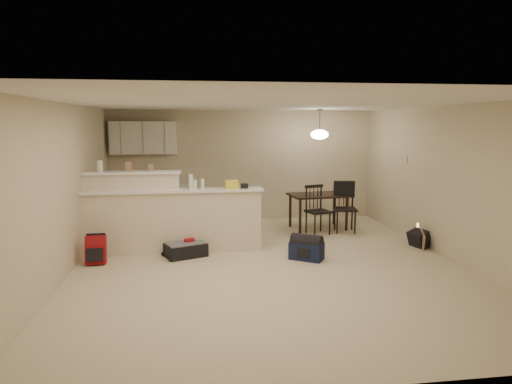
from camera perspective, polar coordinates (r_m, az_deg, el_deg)
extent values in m
plane|color=beige|center=(7.31, 1.55, -8.96)|extent=(7.00, 7.00, 0.00)
plane|color=white|center=(6.98, 1.64, 11.01)|extent=(7.00, 7.00, 0.00)
cube|color=beige|center=(10.49, -1.58, 3.33)|extent=(6.00, 0.02, 2.50)
cube|color=beige|center=(3.70, 10.68, -6.44)|extent=(6.00, 0.02, 2.50)
cube|color=beige|center=(7.18, -22.72, 0.29)|extent=(0.02, 7.00, 2.50)
cube|color=beige|center=(8.10, 23.03, 1.12)|extent=(0.02, 7.00, 2.50)
cube|color=beige|center=(7.96, -10.25, -3.73)|extent=(3.00, 0.28, 1.05)
cube|color=white|center=(7.87, -10.35, 0.15)|extent=(3.08, 0.38, 0.04)
cube|color=beige|center=(8.21, -15.11, -2.46)|extent=(1.60, 0.24, 1.35)
cube|color=white|center=(8.11, -15.30, 2.37)|extent=(1.68, 0.34, 0.04)
cube|color=white|center=(10.26, -13.87, 6.61)|extent=(1.40, 0.34, 0.70)
cube|color=white|center=(10.25, -12.54, -1.50)|extent=(1.80, 0.60, 0.90)
cube|color=beige|center=(9.42, 18.21, 3.85)|extent=(0.02, 0.12, 0.12)
cylinder|color=silver|center=(8.18, -18.96, 3.10)|extent=(0.10, 0.10, 0.20)
cube|color=#94724C|center=(8.11, -15.64, 3.06)|extent=(0.10, 0.07, 0.16)
cube|color=#94724C|center=(8.07, -13.00, 2.99)|extent=(0.08, 0.06, 0.12)
cylinder|color=silver|center=(7.84, -8.14, 1.28)|extent=(0.07, 0.07, 0.26)
cylinder|color=silver|center=(7.85, -6.70, 1.02)|extent=(0.06, 0.06, 0.18)
cube|color=#94724C|center=(7.88, -3.04, 0.95)|extent=(0.22, 0.18, 0.14)
cube|color=#94724C|center=(7.90, -1.47, 0.76)|extent=(0.12, 0.10, 0.08)
cylinder|color=silver|center=(7.85, -7.64, 0.94)|extent=(0.07, 0.07, 0.16)
cube|color=black|center=(9.66, 7.79, -0.38)|extent=(1.26, 0.91, 0.04)
cylinder|color=black|center=(9.25, 5.54, -3.05)|extent=(0.05, 0.05, 0.70)
cylinder|color=black|center=(9.64, 11.26, -2.70)|extent=(0.05, 0.05, 0.70)
cylinder|color=black|center=(9.83, 4.30, -2.34)|extent=(0.05, 0.05, 0.70)
cylinder|color=black|center=(10.20, 9.75, -2.05)|extent=(0.05, 0.05, 0.70)
cylinder|color=brown|center=(9.54, 7.98, 8.75)|extent=(0.02, 0.02, 0.50)
cylinder|color=brown|center=(9.55, 8.01, 10.13)|extent=(0.12, 0.12, 0.03)
ellipsoid|color=white|center=(9.54, 7.94, 7.13)|extent=(0.36, 0.36, 0.20)
cube|color=black|center=(7.77, -8.79, -7.17)|extent=(0.76, 0.64, 0.22)
cube|color=maroon|center=(7.68, -19.38, -6.83)|extent=(0.31, 0.20, 0.45)
cube|color=#121B3B|center=(7.54, 6.33, -7.32)|extent=(0.60, 0.53, 0.29)
cube|color=black|center=(8.74, 19.71, -5.55)|extent=(0.32, 0.39, 0.30)
cube|color=#94724C|center=(8.65, 20.02, -5.65)|extent=(0.13, 0.40, 0.31)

